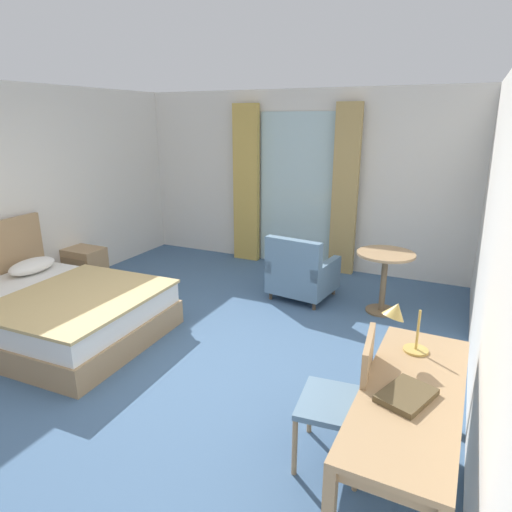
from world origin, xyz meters
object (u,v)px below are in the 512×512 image
writing_desk (411,402)px  desk_lamp (400,318)px  closed_book (406,395)px  round_cafe_table (385,268)px  bed (52,310)px  desk_chair (347,394)px  armchair_by_window (301,274)px  nightstand (85,266)px

writing_desk → desk_lamp: bearing=112.0°
desk_lamp → closed_book: 0.55m
round_cafe_table → bed: bearing=-145.7°
bed → closed_book: (3.70, -0.70, 0.47)m
desk_chair → armchair_by_window: size_ratio=1.13×
writing_desk → round_cafe_table: bearing=102.7°
closed_book → nightstand: bearing=177.2°
bed → desk_chair: size_ratio=2.31×
desk_lamp → armchair_by_window: desk_lamp is taller
bed → desk_chair: bearing=-8.7°
writing_desk → desk_lamp: (-0.15, 0.37, 0.36)m
desk_chair → armchair_by_window: desk_chair is taller
nightstand → armchair_by_window: armchair_by_window is taller
nightstand → desk_chair: (4.18, -1.82, 0.27)m
desk_lamp → armchair_by_window: bearing=122.7°
round_cafe_table → nightstand: bearing=-168.5°
bed → writing_desk: bearing=-9.1°
desk_lamp → armchair_by_window: 2.84m
nightstand → desk_lamp: 4.75m
desk_lamp → writing_desk: bearing=-68.0°
armchair_by_window → round_cafe_table: (1.03, 0.02, 0.22)m
closed_book → round_cafe_table: (-0.59, 2.82, -0.20)m
nightstand → armchair_by_window: 3.04m
writing_desk → closed_book: bearing=-101.6°
desk_lamp → bed: bearing=176.4°
desk_chair → desk_lamp: desk_lamp is taller
nightstand → closed_book: bearing=-23.8°
armchair_by_window → round_cafe_table: armchair_by_window is taller
desk_lamp → round_cafe_table: desk_lamp is taller
nightstand → desk_chair: bearing=-23.5°
bed → nightstand: bearing=123.1°
armchair_by_window → writing_desk: bearing=-58.6°
desk_lamp → nightstand: bearing=160.8°
bed → nightstand: 1.57m
desk_lamp → armchair_by_window: (-1.49, 2.32, -0.67)m
writing_desk → armchair_by_window: bearing=121.4°
desk_chair → round_cafe_table: 2.64m
armchair_by_window → desk_chair: bearing=-64.4°
nightstand → round_cafe_table: 4.06m
desk_chair → closed_book: 0.47m
armchair_by_window → desk_lamp: bearing=-57.3°
writing_desk → armchair_by_window: 3.17m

